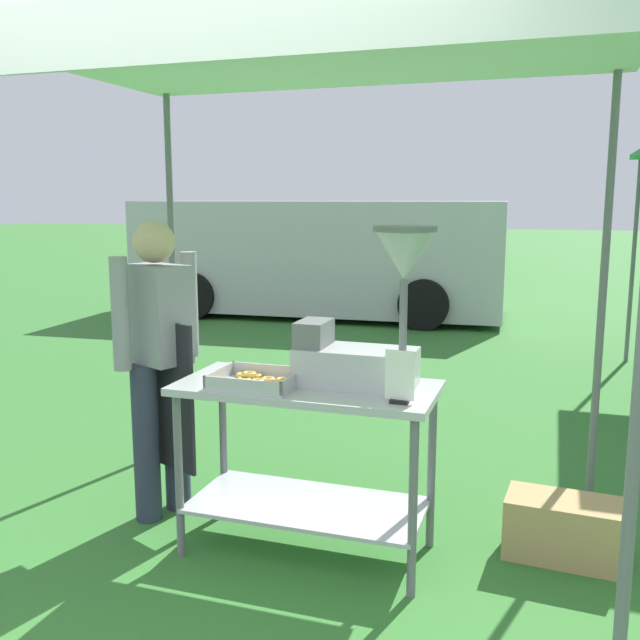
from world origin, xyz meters
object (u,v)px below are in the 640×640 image
van_silver (322,256)px  donut_tray (255,382)px  donut_fryer (370,324)px  supply_crate (562,528)px  vendor (159,354)px  menu_sign (400,381)px  donut_cart (307,432)px  stall_canopy (313,59)px

van_silver → donut_tray: bearing=-74.1°
donut_fryer → supply_crate: bearing=17.4°
vendor → donut_fryer: bearing=-5.1°
donut_tray → donut_fryer: size_ratio=0.52×
donut_tray → menu_sign: menu_sign is taller
donut_tray → supply_crate: bearing=17.4°
donut_tray → menu_sign: (0.70, -0.06, 0.08)m
donut_cart → donut_tray: (-0.22, -0.11, 0.26)m
menu_sign → van_silver: size_ratio=0.04×
stall_canopy → menu_sign: stall_canopy is taller
menu_sign → stall_canopy: bearing=150.7°
donut_cart → menu_sign: 0.61m
menu_sign → vendor: vendor is taller
menu_sign → supply_crate: 1.18m
supply_crate → van_silver: 7.54m
donut_cart → van_silver: van_silver is taller
stall_canopy → vendor: size_ratio=1.80×
donut_tray → van_silver: bearing=105.9°
menu_sign → supply_crate: menu_sign is taller
supply_crate → vendor: bearing=-175.1°
donut_tray → menu_sign: size_ratio=1.67×
donut_fryer → menu_sign: bearing=-49.2°
stall_canopy → vendor: (-0.89, 0.06, -1.44)m
donut_cart → supply_crate: 1.32m
donut_tray → van_silver: van_silver is taller
vendor → van_silver: (-1.35, 6.85, -0.03)m
van_silver → donut_fryer: bearing=-70.0°
donut_tray → donut_fryer: donut_fryer is taller
supply_crate → donut_cart: bearing=-164.5°
supply_crate → van_silver: (-3.43, 6.67, 0.73)m
stall_canopy → supply_crate: (1.19, 0.23, -2.20)m
donut_fryer → supply_crate: size_ratio=1.36×
vendor → donut_cart: bearing=-9.8°
vendor → stall_canopy: bearing=-3.6°
stall_canopy → donut_cart: size_ratio=2.35×
donut_fryer → vendor: vendor is taller
donut_cart → stall_canopy: bearing=90.0°
stall_canopy → donut_cart: 1.73m
stall_canopy → donut_tray: size_ratio=7.49×
donut_cart → van_silver: 7.36m
stall_canopy → supply_crate: size_ratio=5.25×
donut_tray → donut_fryer: 0.60m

